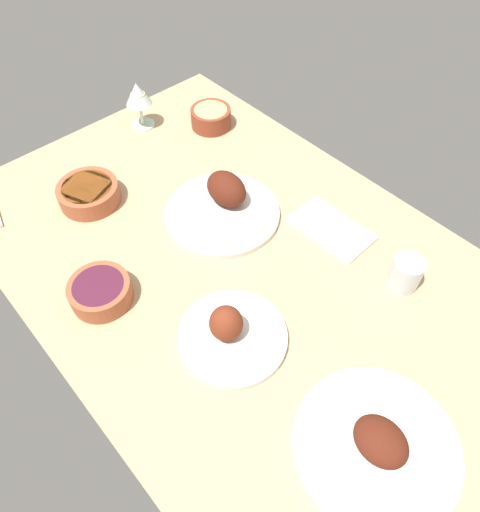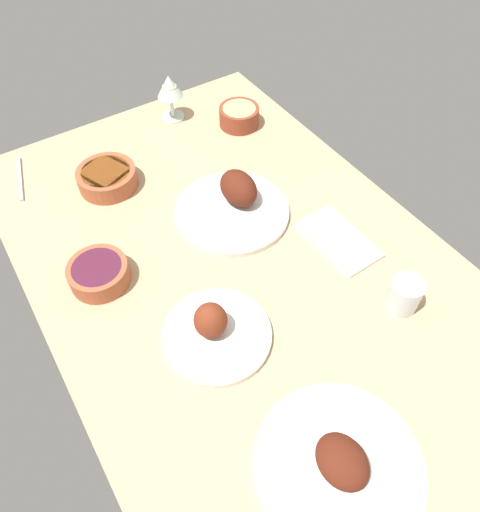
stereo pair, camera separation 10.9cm
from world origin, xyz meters
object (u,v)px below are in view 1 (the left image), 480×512
(water_tumbler, at_px, (406,273))
(bowl_soup, at_px, (89,193))
(plate_near_viewer, at_px, (377,445))
(plate_far_side, at_px, (224,204))
(bowl_onions, at_px, (100,291))
(folded_napkin, at_px, (331,229))
(bowl_pasta, at_px, (211,117))
(plate_center_main, at_px, (231,333))
(wine_glass, at_px, (138,96))

(water_tumbler, bearing_deg, bowl_soup, 28.23)
(plate_near_viewer, bearing_deg, plate_far_side, -16.68)
(bowl_onions, distance_m, water_tumbler, 0.67)
(plate_near_viewer, bearing_deg, bowl_onions, 17.22)
(bowl_onions, distance_m, folded_napkin, 0.57)
(bowl_pasta, relative_size, folded_napkin, 0.60)
(plate_center_main, bearing_deg, bowl_soup, 0.08)
(plate_near_viewer, bearing_deg, bowl_pasta, -23.24)
(wine_glass, bearing_deg, bowl_onions, 136.98)
(plate_center_main, height_order, water_tumbler, plate_center_main)
(plate_far_side, bearing_deg, bowl_onions, 93.35)
(plate_far_side, relative_size, water_tumbler, 3.64)
(plate_near_viewer, xyz_separation_m, bowl_soup, (0.89, 0.04, 0.01))
(bowl_soup, height_order, water_tumbler, water_tumbler)
(bowl_pasta, bearing_deg, plate_far_side, 145.00)
(plate_far_side, xyz_separation_m, bowl_onions, (-0.02, 0.37, 0.00))
(bowl_soup, relative_size, water_tumbler, 1.96)
(plate_near_viewer, distance_m, folded_napkin, 0.52)
(wine_glass, xyz_separation_m, folded_napkin, (-0.67, -0.10, -0.09))
(bowl_pasta, xyz_separation_m, wine_glass, (0.14, 0.15, 0.07))
(plate_far_side, height_order, bowl_soup, plate_far_side)
(plate_near_viewer, bearing_deg, wine_glass, -12.95)
(plate_far_side, bearing_deg, folded_napkin, -146.12)
(bowl_onions, relative_size, bowl_pasta, 1.13)
(wine_glass, distance_m, folded_napkin, 0.68)
(bowl_soup, distance_m, bowl_pasta, 0.44)
(plate_far_side, xyz_separation_m, wine_glass, (0.44, -0.06, 0.07))
(plate_center_main, xyz_separation_m, bowl_pasta, (0.59, -0.44, 0.01))
(plate_near_viewer, distance_m, wine_glass, 1.09)
(plate_near_viewer, height_order, bowl_pasta, plate_near_viewer)
(plate_center_main, bearing_deg, folded_napkin, -81.31)
(wine_glass, height_order, folded_napkin, wine_glass)
(plate_near_viewer, distance_m, plate_center_main, 0.34)
(bowl_soup, bearing_deg, bowl_onions, 153.46)
(plate_far_side, bearing_deg, bowl_pasta, -35.00)
(bowl_pasta, bearing_deg, wine_glass, 47.07)
(plate_near_viewer, distance_m, water_tumbler, 0.38)
(plate_far_side, distance_m, plate_near_viewer, 0.65)
(plate_far_side, xyz_separation_m, plate_near_viewer, (-0.62, 0.19, -0.01))
(folded_napkin, bearing_deg, plate_near_viewer, 139.42)
(plate_near_viewer, height_order, bowl_onions, plate_near_viewer)
(bowl_pasta, relative_size, water_tumbler, 1.50)
(plate_center_main, xyz_separation_m, bowl_onions, (0.26, 0.14, 0.00))
(bowl_soup, relative_size, folded_napkin, 0.78)
(water_tumbler, bearing_deg, wine_glass, 5.70)
(plate_far_side, distance_m, bowl_pasta, 0.37)
(plate_far_side, distance_m, bowl_onions, 0.37)
(plate_near_viewer, xyz_separation_m, water_tumbler, (0.18, -0.33, 0.02))
(plate_center_main, relative_size, bowl_pasta, 1.90)
(bowl_pasta, bearing_deg, folded_napkin, 173.86)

